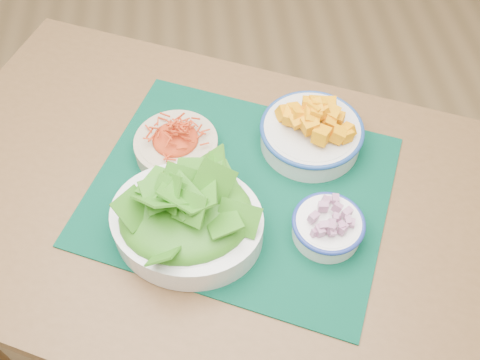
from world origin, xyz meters
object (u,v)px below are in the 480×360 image
Objects in this scene: squash_bowl at (312,129)px; lettuce_bowl at (186,216)px; carrot_bowl at (176,143)px; table at (201,221)px; onion_bowl at (328,225)px; placemat at (240,189)px.

squash_bowl is 0.69× the size of lettuce_bowl.
carrot_bowl is 0.60× the size of lettuce_bowl.
squash_bowl is at bearing -0.68° from carrot_bowl.
table is 0.18m from carrot_bowl.
carrot_bowl is 1.55× the size of onion_bowl.
placemat is at bearing 141.67° from onion_bowl.
onion_bowl is (0.27, -0.23, 0.00)m from carrot_bowl.
placemat is 0.20m from onion_bowl.
lettuce_bowl reaches higher than carrot_bowl.
onion_bowl is at bearing -39.59° from carrot_bowl.
table is at bearing -155.30° from placemat.
carrot_bowl is at bearing 140.41° from onion_bowl.
onion_bowl reaches higher than table.
table is at bearing 153.19° from onion_bowl.
lettuce_bowl reaches higher than placemat.
squash_bowl reaches higher than carrot_bowl.
carrot_bowl is 0.20m from lettuce_bowl.
table is 2.40× the size of placemat.
table is 6.58× the size of carrot_bowl.
lettuce_bowl is 2.58× the size of onion_bowl.
placemat is 4.25× the size of onion_bowl.
table is 0.19m from lettuce_bowl.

